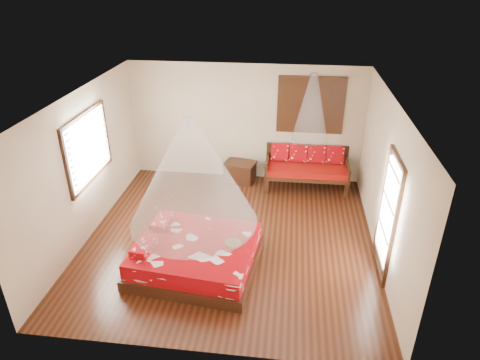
% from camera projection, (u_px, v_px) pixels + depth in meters
% --- Properties ---
extents(room, '(5.54, 5.54, 2.84)m').
position_uv_depth(room, '(229.00, 174.00, 7.71)').
color(room, black).
rests_on(room, ground).
extents(bed, '(2.27, 2.10, 0.64)m').
position_uv_depth(bed, '(195.00, 254.00, 7.48)').
color(bed, black).
rests_on(bed, floor).
extents(daybed, '(1.94, 0.86, 0.98)m').
position_uv_depth(daybed, '(307.00, 166.00, 10.06)').
color(daybed, black).
rests_on(daybed, floor).
extents(storage_chest, '(0.82, 0.67, 0.50)m').
position_uv_depth(storage_chest, '(240.00, 172.00, 10.41)').
color(storage_chest, black).
rests_on(storage_chest, floor).
extents(shutter_panel, '(1.52, 0.06, 1.32)m').
position_uv_depth(shutter_panel, '(311.00, 105.00, 9.72)').
color(shutter_panel, black).
rests_on(shutter_panel, wall_back).
extents(window_left, '(0.10, 1.74, 1.34)m').
position_uv_depth(window_left, '(88.00, 147.00, 8.05)').
color(window_left, black).
rests_on(window_left, wall_left).
extents(glazed_door, '(0.08, 1.02, 2.16)m').
position_uv_depth(glazed_door, '(387.00, 217.00, 7.04)').
color(glazed_door, black).
rests_on(glazed_door, floor).
extents(wine_tray, '(0.28, 0.28, 0.23)m').
position_uv_depth(wine_tray, '(233.00, 241.00, 7.31)').
color(wine_tray, brown).
rests_on(wine_tray, bed).
extents(mosquito_net_main, '(2.11, 2.11, 1.80)m').
position_uv_depth(mosquito_net_main, '(192.00, 173.00, 6.74)').
color(mosquito_net_main, white).
rests_on(mosquito_net_main, ceiling).
extents(mosquito_net_daybed, '(0.80, 0.80, 1.50)m').
position_uv_depth(mosquito_net_daybed, '(312.00, 107.00, 9.26)').
color(mosquito_net_daybed, white).
rests_on(mosquito_net_daybed, ceiling).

